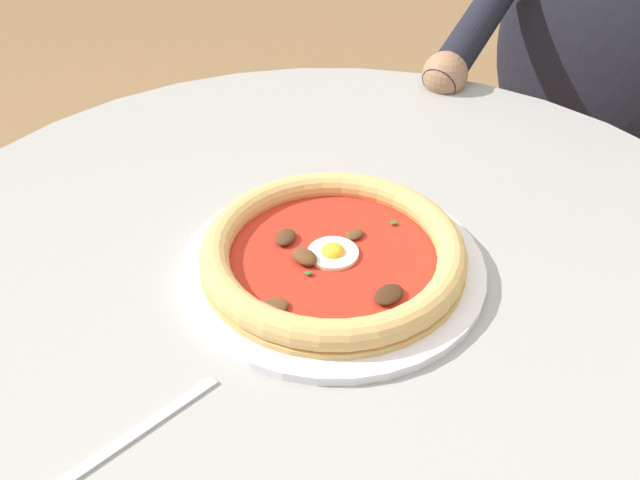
% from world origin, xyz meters
% --- Properties ---
extents(dining_table, '(1.01, 1.01, 0.72)m').
position_xyz_m(dining_table, '(0.00, 0.00, 0.59)').
color(dining_table, '#999993').
rests_on(dining_table, ground).
extents(pizza_on_plate, '(0.32, 0.32, 0.04)m').
position_xyz_m(pizza_on_plate, '(0.00, -0.00, 0.74)').
color(pizza_on_plate, white).
rests_on(pizza_on_plate, dining_table).
extents(fork_utensil, '(0.12, 0.14, 0.00)m').
position_xyz_m(fork_utensil, '(-0.14, -0.23, 0.72)').
color(fork_utensil, '#BCBCC1').
rests_on(fork_utensil, dining_table).
extents(diner_person, '(0.55, 0.43, 1.15)m').
position_xyz_m(diner_person, '(0.42, 0.63, 0.52)').
color(diner_person, '#282833').
rests_on(diner_person, ground).
extents(cafe_chair_diner, '(0.58, 0.58, 0.87)m').
position_xyz_m(cafe_chair_diner, '(0.50, 0.75, 0.53)').
color(cafe_chair_diner, '#957050').
rests_on(cafe_chair_diner, ground).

